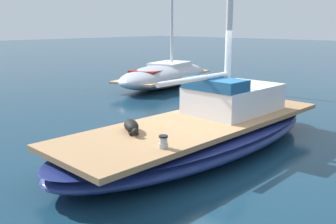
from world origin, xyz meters
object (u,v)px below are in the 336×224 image
at_px(sailboat_main, 200,135).
at_px(moored_boat_port_side, 165,74).
at_px(dog_black, 132,126).
at_px(deck_winch, 163,142).

height_order(sailboat_main, moored_boat_port_side, moored_boat_port_side).
bearing_deg(dog_black, deck_winch, -13.67).
distance_m(sailboat_main, dog_black, 1.68).
bearing_deg(sailboat_main, dog_black, -104.26).
height_order(dog_black, moored_boat_port_side, moored_boat_port_side).
relative_size(dog_black, deck_winch, 4.07).
bearing_deg(deck_winch, sailboat_main, 110.50).
height_order(dog_black, deck_winch, dog_black).
distance_m(sailboat_main, deck_winch, 2.00).
xyz_separation_m(deck_winch, moored_boat_port_side, (-7.17, 7.49, -0.23)).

